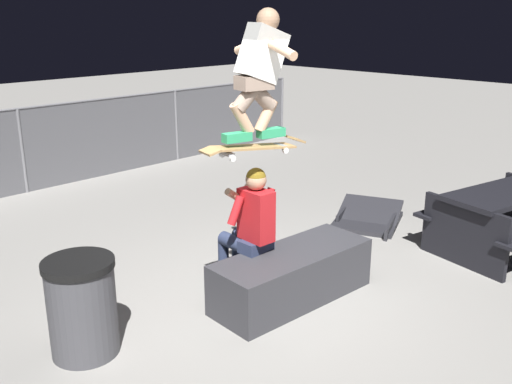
{
  "coord_description": "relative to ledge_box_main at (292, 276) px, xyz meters",
  "views": [
    {
      "loc": [
        -3.62,
        -3.47,
        2.72
      ],
      "look_at": [
        0.05,
        0.15,
        1.1
      ],
      "focal_mm": 40.21,
      "sensor_mm": 36.0,
      "label": 1
    }
  ],
  "objects": [
    {
      "name": "ledge_box_main",
      "position": [
        0.0,
        0.0,
        0.0
      ],
      "size": [
        1.72,
        0.73,
        0.5
      ],
      "primitive_type": "cube",
      "rotation": [
        0.0,
        0.0,
        -0.07
      ],
      "color": "#38383D",
      "rests_on": "ground"
    },
    {
      "name": "ground_plane",
      "position": [
        -0.28,
        0.12,
        -0.25
      ],
      "size": [
        40.0,
        40.0,
        0.0
      ],
      "primitive_type": "plane",
      "color": "gray"
    },
    {
      "name": "picnic_table_back",
      "position": [
        2.7,
        -0.99,
        0.25
      ],
      "size": [
        1.94,
        1.67,
        0.75
      ],
      "color": "black",
      "rests_on": "ground"
    },
    {
      "name": "skateboard",
      "position": [
        -0.34,
        0.19,
        1.32
      ],
      "size": [
        1.04,
        0.42,
        0.13
      ],
      "color": "#AD8451"
    },
    {
      "name": "person_sitting_on_ledge",
      "position": [
        -0.22,
        0.38,
        0.5
      ],
      "size": [
        0.59,
        0.76,
        1.34
      ],
      "color": "#2D3856",
      "rests_on": "ground"
    },
    {
      "name": "fence_back",
      "position": [
        -0.28,
        5.32,
        0.47
      ],
      "size": [
        12.05,
        0.05,
        1.34
      ],
      "color": "slate",
      "rests_on": "ground"
    },
    {
      "name": "skater_airborne",
      "position": [
        -0.29,
        0.17,
        2.0
      ],
      "size": [
        0.64,
        0.88,
        1.12
      ],
      "color": "#2D9E66"
    },
    {
      "name": "trash_bin",
      "position": [
        -1.92,
        0.61,
        0.17
      ],
      "size": [
        0.58,
        0.58,
        0.83
      ],
      "color": "#47474C",
      "rests_on": "ground"
    },
    {
      "name": "kicker_ramp",
      "position": [
        2.33,
        0.69,
        -0.2
      ],
      "size": [
        1.19,
        1.11,
        0.31
      ],
      "color": "#28282D",
      "rests_on": "ground"
    }
  ]
}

